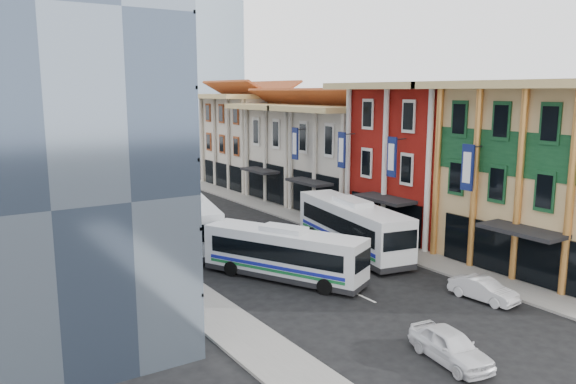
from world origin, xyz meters
TOP-DOWN VIEW (x-y plane):
  - ground at (0.00, 0.00)m, footprint 200.00×200.00m
  - sidewalk_right at (8.50, 22.00)m, footprint 3.00×90.00m
  - sidewalk_left at (-8.50, 22.00)m, footprint 3.00×90.00m
  - shophouse_tan at (14.00, 5.00)m, footprint 8.00×14.00m
  - shophouse_red at (14.00, 17.00)m, footprint 8.00×10.00m
  - shophouse_cream_near at (14.00, 26.50)m, footprint 8.00×9.00m
  - shophouse_cream_mid at (14.00, 35.50)m, footprint 8.00×9.00m
  - shophouse_cream_far at (14.00, 46.00)m, footprint 8.00×12.00m
  - bus_left_near at (-2.16, 13.24)m, footprint 7.15×10.87m
  - bus_left_far at (-3.79, 24.32)m, footprint 5.77×12.71m
  - bus_right at (5.50, 15.74)m, footprint 5.11×12.91m
  - sedan_left at (-2.00, -0.19)m, footprint 2.41×4.58m
  - sedan_right at (5.42, 3.83)m, footprint 1.77×4.06m

SIDE VIEW (x-z plane):
  - ground at x=0.00m, z-range 0.00..0.00m
  - sidewalk_right at x=8.50m, z-range 0.00..0.15m
  - sidewalk_left at x=-8.50m, z-range 0.00..0.15m
  - sedan_right at x=5.42m, z-range 0.00..1.30m
  - sedan_left at x=-2.00m, z-range 0.00..1.48m
  - bus_left_near at x=-2.16m, z-range 0.00..3.49m
  - bus_left_far at x=-3.79m, z-range 0.00..3.97m
  - bus_right at x=5.50m, z-range 0.00..4.04m
  - shophouse_cream_near at x=14.00m, z-range 0.00..10.00m
  - shophouse_cream_mid at x=14.00m, z-range 0.00..10.00m
  - shophouse_cream_far at x=14.00m, z-range 0.00..11.00m
  - shophouse_tan at x=14.00m, z-range 0.00..12.00m
  - shophouse_red at x=14.00m, z-range 0.00..12.00m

